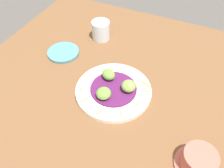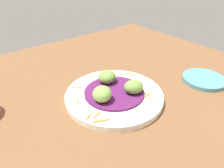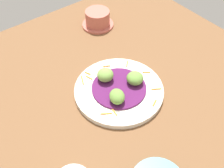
{
  "view_description": "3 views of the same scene",
  "coord_description": "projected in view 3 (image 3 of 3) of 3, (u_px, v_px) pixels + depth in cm",
  "views": [
    {
      "loc": [
        -25.12,
        52.41,
        66.44
      ],
      "look_at": [
        -2.01,
        2.1,
        6.27
      ],
      "focal_mm": 37.24,
      "sensor_mm": 36.0,
      "label": 1
    },
    {
      "loc": [
        -32.04,
        -33.63,
        35.66
      ],
      "look_at": [
        -1.94,
        3.82,
        5.57
      ],
      "focal_mm": 32.09,
      "sensor_mm": 36.0,
      "label": 2
    },
    {
      "loc": [
        39.37,
        -33.03,
        65.54
      ],
      "look_at": [
        -3.61,
        0.12,
        6.15
      ],
      "focal_mm": 43.17,
      "sensor_mm": 36.0,
      "label": 3
    }
  ],
  "objects": [
    {
      "name": "main_plate",
      "position": [
        119.0,
        90.0,
        0.83
      ],
      "size": [
        27.44,
        27.44,
        1.71
      ],
      "primitive_type": "cylinder",
      "color": "silver",
      "rests_on": "table_surface"
    },
    {
      "name": "guac_scoop_left",
      "position": [
        105.0,
        75.0,
        0.83
      ],
      "size": [
        7.09,
        7.07,
        4.06
      ],
      "primitive_type": "ellipsoid",
      "rotation": [
        0.0,
        0.0,
        2.26
      ],
      "color": "#759E47",
      "rests_on": "cabbage_bed"
    },
    {
      "name": "guac_scoop_center",
      "position": [
        117.0,
        97.0,
        0.77
      ],
      "size": [
        6.68,
        6.26,
        3.65
      ],
      "primitive_type": "ellipsoid",
      "rotation": [
        0.0,
        0.0,
        1.12
      ],
      "color": "olive",
      "rests_on": "cabbage_bed"
    },
    {
      "name": "terracotta_bowl",
      "position": [
        98.0,
        19.0,
        1.05
      ],
      "size": [
        12.4,
        12.4,
        6.47
      ],
      "color": "#B75B4C",
      "rests_on": "table_surface"
    },
    {
      "name": "cabbage_bed",
      "position": [
        119.0,
        88.0,
        0.82
      ],
      "size": [
        16.74,
        16.74,
        0.64
      ],
      "primitive_type": "cylinder",
      "color": "#51194C",
      "rests_on": "main_plate"
    },
    {
      "name": "carrot_garnish",
      "position": [
        117.0,
        85.0,
        0.83
      ],
      "size": [
        23.75,
        22.76,
        0.4
      ],
      "color": "orange",
      "rests_on": "main_plate"
    },
    {
      "name": "table_surface",
      "position": [
        119.0,
        102.0,
        0.82
      ],
      "size": [
        110.0,
        110.0,
        2.0
      ],
      "primitive_type": "cube",
      "color": "brown",
      "rests_on": "ground"
    },
    {
      "name": "guac_scoop_right",
      "position": [
        135.0,
        78.0,
        0.82
      ],
      "size": [
        7.3,
        7.3,
        3.64
      ],
      "primitive_type": "ellipsoid",
      "rotation": [
        0.0,
        0.0,
        2.38
      ],
      "color": "olive",
      "rests_on": "cabbage_bed"
    }
  ]
}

